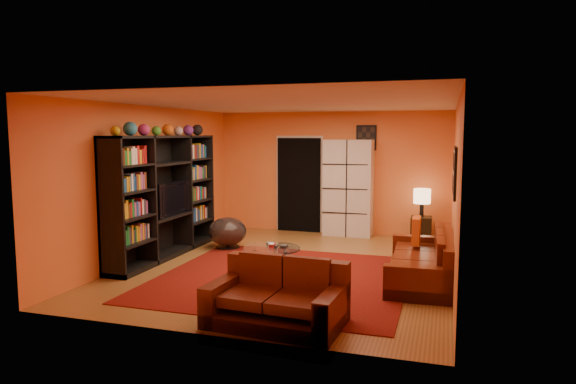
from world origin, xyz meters
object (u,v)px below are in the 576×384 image
(storage_cabinet, at_px, (348,188))
(table_lamp, at_px, (422,197))
(entertainment_unit, at_px, (164,197))
(side_table, at_px, (421,229))
(coffee_table, at_px, (272,251))
(bowl_chair, at_px, (227,232))
(sofa, at_px, (427,262))
(loveseat, at_px, (279,298))
(tv, at_px, (169,198))

(storage_cabinet, bearing_deg, table_lamp, -6.56)
(entertainment_unit, bearing_deg, side_table, 31.67)
(coffee_table, relative_size, side_table, 1.71)
(coffee_table, distance_m, side_table, 3.81)
(bowl_chair, distance_m, side_table, 3.82)
(coffee_table, bearing_deg, sofa, 11.17)
(table_lamp, bearing_deg, storage_cabinet, 172.14)
(loveseat, distance_m, side_table, 5.18)
(sofa, distance_m, side_table, 2.80)
(entertainment_unit, xyz_separation_m, coffee_table, (2.19, -0.64, -0.66))
(loveseat, xyz_separation_m, bowl_chair, (-2.11, 3.34, 0.02))
(bowl_chair, bearing_deg, loveseat, -57.71)
(tv, bearing_deg, table_lamp, -58.68)
(sofa, distance_m, coffee_table, 2.27)
(entertainment_unit, xyz_separation_m, tv, (0.05, 0.07, -0.04))
(storage_cabinet, relative_size, side_table, 4.02)
(entertainment_unit, distance_m, storage_cabinet, 3.89)
(entertainment_unit, bearing_deg, storage_cabinet, 46.11)
(bowl_chair, bearing_deg, sofa, -17.16)
(tv, xyz_separation_m, storage_cabinet, (2.64, 2.73, -0.01))
(table_lamp, bearing_deg, tv, -148.68)
(sofa, height_order, side_table, sofa)
(tv, height_order, storage_cabinet, storage_cabinet)
(coffee_table, xyz_separation_m, table_lamp, (2.01, 3.24, 0.51))
(sofa, bearing_deg, bowl_chair, 160.51)
(loveseat, bearing_deg, entertainment_unit, 53.89)
(coffee_table, bearing_deg, bowl_chair, 132.27)
(side_table, height_order, table_lamp, table_lamp)
(sofa, bearing_deg, entertainment_unit, 175.02)
(entertainment_unit, relative_size, sofa, 1.33)
(tv, xyz_separation_m, sofa, (4.36, -0.27, -0.73))
(tv, distance_m, loveseat, 3.83)
(loveseat, xyz_separation_m, table_lamp, (1.32, 5.01, 0.61))
(storage_cabinet, bearing_deg, coffee_table, -97.00)
(entertainment_unit, relative_size, table_lamp, 5.41)
(tv, bearing_deg, side_table, -58.68)
(loveseat, bearing_deg, tv, 52.63)
(entertainment_unit, distance_m, tv, 0.09)
(loveseat, relative_size, side_table, 3.09)
(tv, relative_size, coffee_table, 1.19)
(entertainment_unit, height_order, storage_cabinet, entertainment_unit)
(coffee_table, height_order, side_table, side_table)
(entertainment_unit, distance_m, coffee_table, 2.38)
(loveseat, distance_m, bowl_chair, 3.95)
(entertainment_unit, distance_m, side_table, 5.00)
(tv, relative_size, sofa, 0.45)
(entertainment_unit, relative_size, tv, 2.95)
(sofa, xyz_separation_m, storage_cabinet, (-1.72, 3.00, 0.72))
(sofa, xyz_separation_m, loveseat, (-1.53, -2.21, 0.00))
(bowl_chair, bearing_deg, coffee_table, -47.73)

